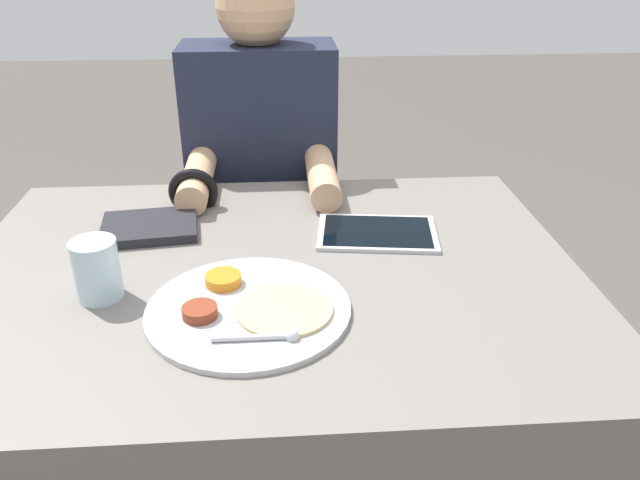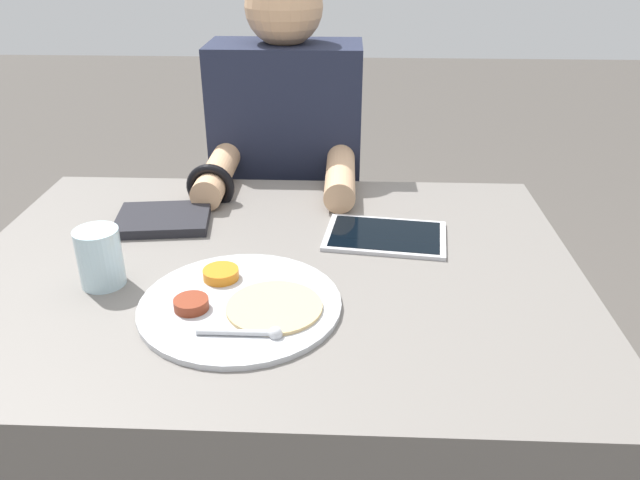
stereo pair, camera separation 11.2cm
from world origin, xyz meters
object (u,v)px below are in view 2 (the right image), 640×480
at_px(thali_tray, 241,304).
at_px(person_diner, 289,214).
at_px(tablet_device, 385,236).
at_px(drinking_glass, 100,257).
at_px(red_notebook, 163,220).

relative_size(thali_tray, person_diner, 0.27).
xyz_separation_m(tablet_device, person_diner, (-0.24, 0.47, -0.17)).
bearing_deg(drinking_glass, person_diner, 68.60).
xyz_separation_m(thali_tray, person_diner, (0.01, 0.74, -0.18)).
height_order(thali_tray, person_diner, person_diner).
distance_m(tablet_device, person_diner, 0.56).
distance_m(red_notebook, tablet_device, 0.47).
distance_m(thali_tray, drinking_glass, 0.27).
relative_size(tablet_device, person_diner, 0.21).
bearing_deg(red_notebook, person_diner, 62.09).
bearing_deg(drinking_glass, thali_tray, -14.58).
bearing_deg(tablet_device, person_diner, 117.18).
bearing_deg(person_diner, tablet_device, -62.82).
xyz_separation_m(red_notebook, person_diner, (0.22, 0.42, -0.18)).
bearing_deg(thali_tray, drinking_glass, 165.42).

